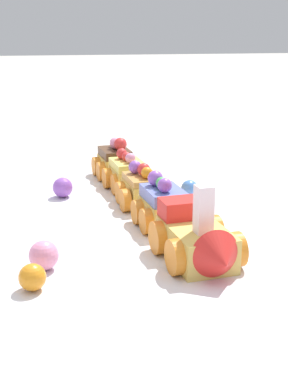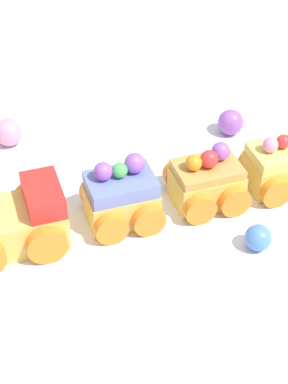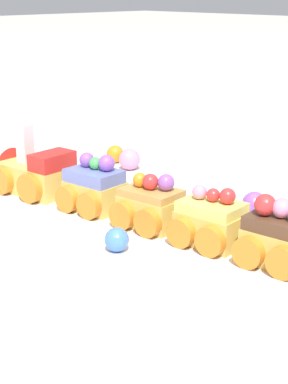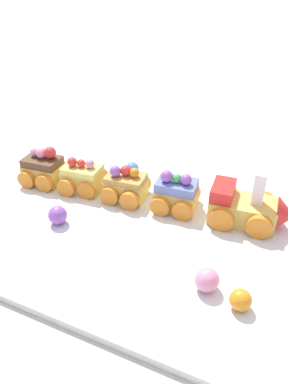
% 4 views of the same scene
% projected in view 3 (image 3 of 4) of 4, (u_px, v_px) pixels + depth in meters
% --- Properties ---
extents(ground_plane, '(10.00, 10.00, 0.00)m').
position_uv_depth(ground_plane, '(143.00, 220.00, 0.78)').
color(ground_plane, beige).
extents(display_board, '(0.82, 0.47, 0.01)m').
position_uv_depth(display_board, '(143.00, 216.00, 0.78)').
color(display_board, white).
rests_on(display_board, ground_plane).
extents(cake_train_locomotive, '(0.13, 0.09, 0.09)m').
position_uv_depth(cake_train_locomotive, '(31.00, 173.00, 0.85)').
color(cake_train_locomotive, '#E0BC56').
rests_on(cake_train_locomotive, display_board).
extents(cake_car_blueberry, '(0.07, 0.07, 0.07)m').
position_uv_depth(cake_car_blueberry, '(95.00, 189.00, 0.78)').
color(cake_car_blueberry, '#E0BC56').
rests_on(cake_car_blueberry, display_board).
extents(cake_car_caramel, '(0.07, 0.07, 0.06)m').
position_uv_depth(cake_car_caramel, '(151.00, 207.00, 0.73)').
color(cake_car_caramel, '#E0BC56').
rests_on(cake_car_caramel, display_board).
extents(cake_car_lemon, '(0.07, 0.07, 0.06)m').
position_uv_depth(cake_car_lemon, '(211.00, 223.00, 0.68)').
color(cake_car_lemon, '#E0BC56').
rests_on(cake_car_lemon, display_board).
extents(cake_car_chocolate, '(0.07, 0.07, 0.07)m').
position_uv_depth(cake_car_chocolate, '(280.00, 239.00, 0.62)').
color(cake_car_chocolate, '#E0BC56').
rests_on(cake_car_chocolate, display_board).
extents(gumball_blue, '(0.03, 0.03, 0.03)m').
position_uv_depth(gumball_blue, '(117.00, 240.00, 0.66)').
color(gumball_blue, '#4C84E0').
rests_on(gumball_blue, display_board).
extents(gumball_orange, '(0.03, 0.03, 0.03)m').
position_uv_depth(gumball_orange, '(115.00, 154.00, 0.99)').
color(gumball_orange, orange).
rests_on(gumball_orange, display_board).
extents(gumball_purple, '(0.03, 0.03, 0.03)m').
position_uv_depth(gumball_purple, '(254.00, 204.00, 0.76)').
color(gumball_purple, '#9956C6').
rests_on(gumball_purple, display_board).
extents(gumball_pink, '(0.03, 0.03, 0.03)m').
position_uv_depth(gumball_pink, '(129.00, 159.00, 0.95)').
color(gumball_pink, pink).
rests_on(gumball_pink, display_board).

